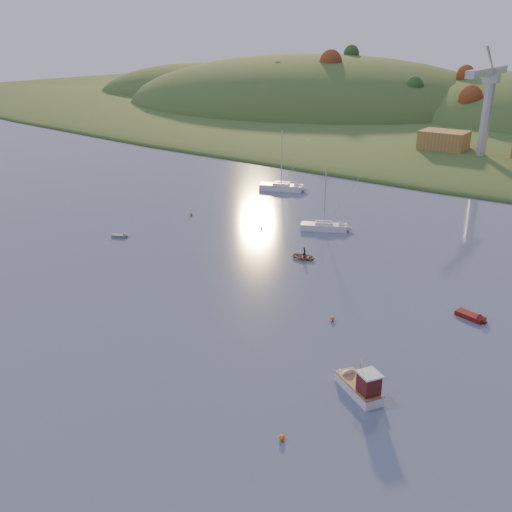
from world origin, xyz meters
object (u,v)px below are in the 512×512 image
Objects in this scene: red_tender at (476,318)px; grey_dinghy at (123,236)px; sailboat_far at (324,226)px; canoe at (304,257)px; sailboat_near at (281,187)px; fishing_boat at (357,382)px.

red_tender reaches higher than grey_dinghy.
sailboat_far is 3.09× the size of canoe.
canoe is at bearing -72.38° from sailboat_near.
fishing_boat is 44.61m from sailboat_far.
canoe is 25.49m from red_tender.
sailboat_far is at bearing -25.47° from fishing_boat.
red_tender is at bearing -57.86° from sailboat_far.
sailboat_near is 25.86m from sailboat_far.
fishing_boat is at bearing -150.28° from canoe.
sailboat_near is 4.27× the size of grey_dinghy.
fishing_boat is 1.54× the size of red_tender.
sailboat_far reaches higher than canoe.
fishing_boat reaches higher than canoe.
sailboat_far reaches higher than fishing_boat.
fishing_boat is 0.60× the size of sailboat_far.
fishing_boat is 1.84× the size of canoe.
red_tender is 53.05m from grey_dinghy.
fishing_boat is 31.85m from canoe.
sailboat_far reaches higher than grey_dinghy.
sailboat_near reaches higher than fishing_boat.
sailboat_far is 34.02m from red_tender.
sailboat_far is 2.58× the size of red_tender.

